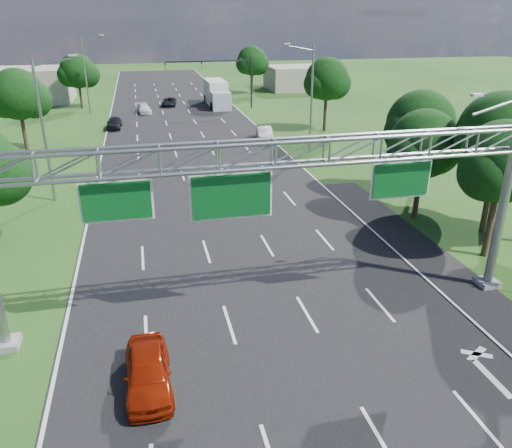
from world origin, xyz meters
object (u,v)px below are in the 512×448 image
object	(u,v)px
sign_gantry	(275,168)
red_coupe	(148,372)
traffic_signal	(227,71)
box_truck	(217,94)

from	to	relation	value
sign_gantry	red_coupe	xyz separation A→B (m)	(-5.69, -3.76, -6.19)
traffic_signal	red_coupe	xyz separation A→B (m)	(-12.84, -56.77, -4.47)
sign_gantry	red_coupe	size ratio (longest dim) A/B	5.73
red_coupe	box_truck	bearing A→B (deg)	78.07
red_coupe	sign_gantry	bearing A→B (deg)	32.70
sign_gantry	traffic_signal	bearing A→B (deg)	82.32
red_coupe	box_truck	xyz separation A→B (m)	(11.75, 59.58, 1.02)
sign_gantry	box_truck	world-z (taller)	sign_gantry
sign_gantry	red_coupe	distance (m)	9.22
box_truck	sign_gantry	bearing A→B (deg)	-96.53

